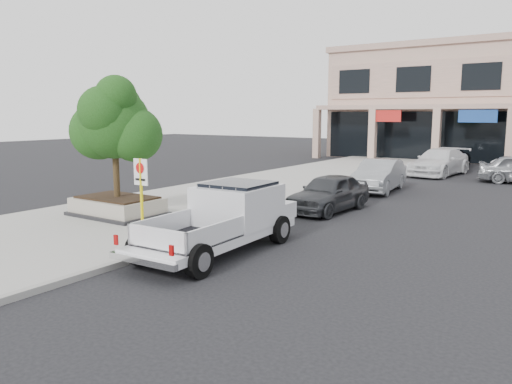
# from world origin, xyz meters

# --- Properties ---
(ground) EXTENTS (120.00, 120.00, 0.00)m
(ground) POSITION_xyz_m (0.00, 0.00, 0.00)
(ground) COLOR black
(ground) RESTS_ON ground
(sidewalk) EXTENTS (8.00, 52.00, 0.15)m
(sidewalk) POSITION_xyz_m (-5.50, 6.00, 0.07)
(sidewalk) COLOR gray
(sidewalk) RESTS_ON ground
(curb) EXTENTS (0.20, 52.00, 0.15)m
(curb) POSITION_xyz_m (-1.55, 6.00, 0.07)
(curb) COLOR gray
(curb) RESTS_ON ground
(planter) EXTENTS (3.20, 2.20, 0.68)m
(planter) POSITION_xyz_m (-6.02, 0.19, 0.48)
(planter) COLOR black
(planter) RESTS_ON sidewalk
(planter_tree) EXTENTS (2.90, 2.55, 4.00)m
(planter_tree) POSITION_xyz_m (-5.89, 0.34, 3.41)
(planter_tree) COLOR #2F2112
(planter_tree) RESTS_ON planter
(no_parking_sign) EXTENTS (0.55, 0.09, 2.30)m
(no_parking_sign) POSITION_xyz_m (-3.04, -1.41, 1.63)
(no_parking_sign) COLOR yellow
(no_parking_sign) RESTS_ON sidewalk
(hedge) EXTENTS (1.10, 0.99, 0.93)m
(hedge) POSITION_xyz_m (-1.80, 3.71, 0.62)
(hedge) COLOR #164E1A
(hedge) RESTS_ON sidewalk
(pickup_truck) EXTENTS (2.34, 5.85, 1.82)m
(pickup_truck) POSITION_xyz_m (-0.35, -1.24, 0.91)
(pickup_truck) COLOR silver
(pickup_truck) RESTS_ON ground
(curb_car_a) EXTENTS (2.00, 4.38, 1.45)m
(curb_car_a) POSITION_xyz_m (-0.44, 5.78, 0.73)
(curb_car_a) COLOR #2D2F32
(curb_car_a) RESTS_ON ground
(curb_car_b) EXTENTS (2.07, 4.82, 1.54)m
(curb_car_b) POSITION_xyz_m (-0.68, 11.77, 0.77)
(curb_car_b) COLOR gray
(curb_car_b) RESTS_ON ground
(curb_car_c) EXTENTS (2.99, 5.87, 1.63)m
(curb_car_c) POSITION_xyz_m (0.02, 20.21, 0.82)
(curb_car_c) COLOR silver
(curb_car_c) RESTS_ON ground
(curb_car_d) EXTENTS (2.67, 5.16, 1.39)m
(curb_car_d) POSITION_xyz_m (-0.31, 23.96, 0.69)
(curb_car_d) COLOR black
(curb_car_d) RESTS_ON ground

